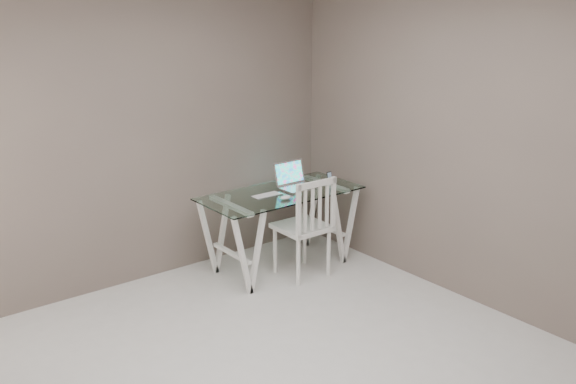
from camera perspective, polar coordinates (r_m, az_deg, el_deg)
name	(u,v)px	position (r m, az deg, el deg)	size (l,w,h in m)	color
room	(288,134)	(3.69, -0.02, 5.14)	(4.50, 4.52, 2.71)	beige
desk	(281,229)	(6.02, -0.64, -3.34)	(1.50, 0.70, 0.75)	silver
chair	(307,223)	(5.77, 1.72, -2.78)	(0.44, 0.44, 0.95)	silver
laptop	(295,181)	(6.06, 0.59, 0.96)	(0.34, 0.30, 0.23)	silver
keyboard	(266,195)	(5.80, -1.93, -0.30)	(0.28, 0.12, 0.01)	silver
mouse	(286,197)	(5.70, -0.21, -0.49)	(0.11, 0.06, 0.03)	white
phone_dock	(330,181)	(6.16, 3.73, 0.99)	(0.07, 0.07, 0.12)	white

